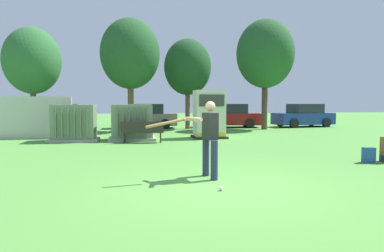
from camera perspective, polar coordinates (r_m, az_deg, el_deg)
name	(u,v)px	position (r m, az deg, el deg)	size (l,w,h in m)	color
ground_plane	(220,186)	(7.17, 4.72, -9.90)	(96.00, 96.00, 0.00)	#51933D
fence_panel	(19,118)	(18.11, -26.79, 1.24)	(4.80, 0.12, 2.00)	beige
transformer_west	(74,123)	(16.20, -18.91, 0.44)	(2.10, 1.70, 1.62)	#9E9B93
transformer_mid_west	(132,123)	(15.99, -9.88, 0.54)	(2.10, 1.70, 1.62)	#9E9B93
generator_enclosure	(209,114)	(16.63, 2.84, 1.93)	(1.60, 1.40, 2.30)	#262626
park_bench	(142,130)	(14.73, -8.23, -0.71)	(1.83, 0.60, 0.92)	#2D2823
batter	(208,135)	(7.74, 2.63, -1.54)	(1.61, 0.75, 1.74)	#282D4C
sports_ball	(221,189)	(6.79, 4.86, -10.29)	(0.09, 0.09, 0.09)	white
backpack	(368,155)	(11.01, 27.21, -4.33)	(0.34, 0.29, 0.44)	#264C8C
tree_left	(32,61)	(20.68, -24.98, 9.74)	(3.01, 3.01, 5.74)	brown
tree_center_left	(130,54)	(20.90, -10.22, 11.66)	(3.47, 3.47, 6.63)	brown
tree_center_right	(188,67)	(22.43, -0.73, 9.70)	(3.03, 3.03, 5.79)	brown
tree_right	(265,54)	(22.67, 12.05, 11.58)	(3.64, 3.64, 6.96)	#4C3828
parked_car_leftmost	(59,118)	(23.25, -21.22, 1.28)	(4.36, 2.25, 1.62)	navy
parked_car_left_of_center	(145,117)	(23.18, -7.78, 1.50)	(4.22, 1.96, 1.62)	gray
parked_car_right_of_center	(229,116)	(23.96, 6.20, 1.59)	(4.38, 2.30, 1.62)	maroon
parked_car_rightmost	(303,116)	(25.56, 18.00, 1.57)	(4.40, 2.36, 1.62)	navy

